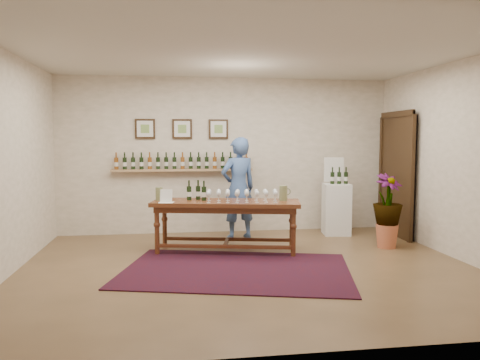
{
  "coord_description": "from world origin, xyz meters",
  "views": [
    {
      "loc": [
        -0.99,
        -5.97,
        1.7
      ],
      "look_at": [
        0.0,
        0.8,
        1.1
      ],
      "focal_mm": 35.0,
      "sensor_mm": 36.0,
      "label": 1
    }
  ],
  "objects": [
    {
      "name": "menu_card",
      "position": [
        -1.08,
        0.89,
        0.87
      ],
      "size": [
        0.24,
        0.19,
        0.19
      ],
      "primitive_type": "cube",
      "rotation": [
        0.0,
        0.0,
        -0.19
      ],
      "color": "silver",
      "rests_on": "tasting_table"
    },
    {
      "name": "tasting_table",
      "position": [
        -0.19,
        0.93,
        0.66
      ],
      "size": [
        2.29,
        1.14,
        0.78
      ],
      "rotation": [
        0.0,
        0.0,
        -0.21
      ],
      "color": "#4E1F13",
      "rests_on": "ground"
    },
    {
      "name": "info_sign",
      "position": [
        1.9,
        2.1,
        1.15
      ],
      "size": [
        0.35,
        0.07,
        0.49
      ],
      "primitive_type": "cube",
      "rotation": [
        0.0,
        0.0,
        -0.15
      ],
      "color": "silver",
      "rests_on": "display_pedestal"
    },
    {
      "name": "table_glasses",
      "position": [
        0.04,
        0.83,
        0.87
      ],
      "size": [
        1.33,
        0.45,
        0.18
      ],
      "primitive_type": null,
      "rotation": [
        0.0,
        0.0,
        -0.11
      ],
      "color": "silver",
      "rests_on": "tasting_table"
    },
    {
      "name": "ground",
      "position": [
        0.0,
        0.0,
        0.0
      ],
      "size": [
        6.0,
        6.0,
        0.0
      ],
      "primitive_type": "plane",
      "color": "brown",
      "rests_on": "ground"
    },
    {
      "name": "pedestal_bottles",
      "position": [
        1.94,
        1.94,
        1.04
      ],
      "size": [
        0.28,
        0.11,
        0.27
      ],
      "primitive_type": null,
      "rotation": [
        0.0,
        0.0,
        -0.15
      ],
      "color": "black",
      "rests_on": "display_pedestal"
    },
    {
      "name": "person",
      "position": [
        0.13,
        1.88,
        0.87
      ],
      "size": [
        0.73,
        0.59,
        1.73
      ],
      "primitive_type": "imported",
      "rotation": [
        0.0,
        0.0,
        3.46
      ],
      "color": "#3B588D",
      "rests_on": "ground"
    },
    {
      "name": "pitcher_left",
      "position": [
        -1.18,
        1.14,
        0.88
      ],
      "size": [
        0.16,
        0.16,
        0.2
      ],
      "primitive_type": null,
      "rotation": [
        0.0,
        0.0,
        -0.38
      ],
      "color": "olive",
      "rests_on": "tasting_table"
    },
    {
      "name": "table_bottles",
      "position": [
        -0.61,
        1.11,
        0.92
      ],
      "size": [
        0.32,
        0.25,
        0.3
      ],
      "primitive_type": null,
      "rotation": [
        0.0,
        0.0,
        -0.38
      ],
      "color": "black",
      "rests_on": "tasting_table"
    },
    {
      "name": "pitcher_right",
      "position": [
        0.67,
        0.85,
        0.89
      ],
      "size": [
        0.18,
        0.18,
        0.23
      ],
      "primitive_type": null,
      "rotation": [
        0.0,
        0.0,
        -0.34
      ],
      "color": "olive",
      "rests_on": "tasting_table"
    },
    {
      "name": "display_pedestal",
      "position": [
        1.91,
        1.96,
        0.45
      ],
      "size": [
        0.51,
        0.51,
        0.91
      ],
      "primitive_type": "cube",
      "rotation": [
        0.0,
        0.0,
        -0.15
      ],
      "color": "silver",
      "rests_on": "ground"
    },
    {
      "name": "room_shell",
      "position": [
        2.11,
        1.86,
        1.12
      ],
      "size": [
        6.0,
        6.0,
        6.0
      ],
      "color": "silver",
      "rests_on": "ground"
    },
    {
      "name": "rug",
      "position": [
        -0.18,
        -0.1,
        0.01
      ],
      "size": [
        3.29,
        2.6,
        0.02
      ],
      "primitive_type": "cube",
      "rotation": [
        0.0,
        0.0,
        -0.25
      ],
      "color": "#4A0D0E",
      "rests_on": "ground"
    },
    {
      "name": "potted_plant",
      "position": [
        2.33,
        0.85,
        0.59
      ],
      "size": [
        0.69,
        0.69,
        1.0
      ],
      "rotation": [
        0.0,
        0.0,
        0.38
      ],
      "color": "#B85F3D",
      "rests_on": "ground"
    }
  ]
}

